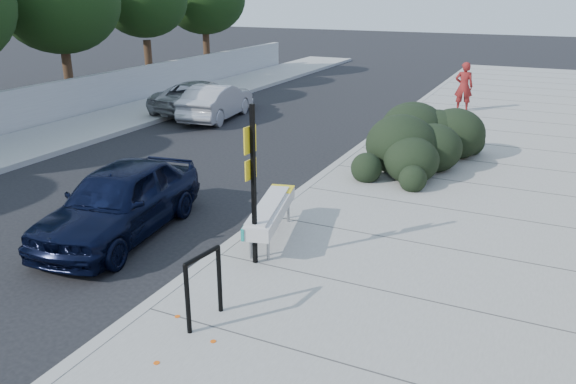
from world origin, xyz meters
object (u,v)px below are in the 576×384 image
bench (271,211)px  pedestrian (464,87)px  bike_rack (204,281)px  sign_post (253,177)px  wagon_silver (217,102)px  sedan_navy (120,201)px  suv_silver (204,97)px

bench → pedestrian: size_ratio=1.26×
bike_rack → bench: bearing=106.7°
sign_post → wagon_silver: sign_post is taller
sedan_navy → wagon_silver: (-4.01, 9.93, -0.06)m
sign_post → pedestrian: bearing=92.6°
sign_post → pedestrian: size_ratio=1.47×
bench → bike_rack: (0.44, -2.92, 0.09)m
sedan_navy → suv_silver: 11.76m
sign_post → suv_silver: (-8.13, 10.85, -1.07)m
bench → sedan_navy: size_ratio=0.56×
sign_post → suv_silver: 13.60m
wagon_silver → suv_silver: wagon_silver is taller
pedestrian → suv_silver: bearing=14.0°
bench → sign_post: bearing=-93.2°
bike_rack → sedan_navy: (-3.36, 2.14, -0.07)m
bench → pedestrian: pedestrian is taller
sedan_navy → wagon_silver: 10.71m
sedan_navy → pedestrian: size_ratio=2.24×
bike_rack → suv_silver: suv_silver is taller
bike_rack → wagon_silver: (-7.37, 12.06, -0.13)m
sign_post → wagon_silver: 12.43m
bike_rack → sign_post: 2.15m
wagon_silver → pedestrian: (8.23, 4.78, 0.43)m
bike_rack → suv_silver: bearing=131.4°
sedan_navy → sign_post: bearing=-11.6°
wagon_silver → sign_post: bearing=117.6°
bike_rack → suv_silver: 15.28m
sign_post → sedan_navy: bearing=-177.0°
bench → pedestrian: (1.30, 13.92, 0.39)m
suv_silver → pedestrian: pedestrian is taller
sedan_navy → suv_silver: sedan_navy is taller
sign_post → suv_silver: bearing=133.7°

